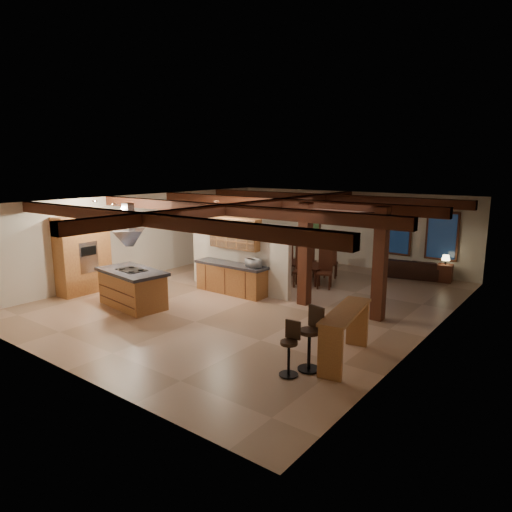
{
  "coord_description": "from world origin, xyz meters",
  "views": [
    {
      "loc": [
        7.89,
        -10.31,
        3.92
      ],
      "look_at": [
        -0.33,
        0.5,
        1.19
      ],
      "focal_mm": 32.0,
      "sensor_mm": 36.0,
      "label": 1
    }
  ],
  "objects_px": {
    "dining_table": "(305,272)",
    "sofa": "(412,268)",
    "bar_counter": "(345,327)",
    "kitchen_island": "(132,288)"
  },
  "relations": [
    {
      "from": "kitchen_island",
      "to": "dining_table",
      "type": "height_order",
      "value": "kitchen_island"
    },
    {
      "from": "kitchen_island",
      "to": "bar_counter",
      "type": "relative_size",
      "value": 1.08
    },
    {
      "from": "sofa",
      "to": "bar_counter",
      "type": "bearing_deg",
      "value": 86.42
    },
    {
      "from": "kitchen_island",
      "to": "bar_counter",
      "type": "height_order",
      "value": "bar_counter"
    },
    {
      "from": "kitchen_island",
      "to": "sofa",
      "type": "xyz_separation_m",
      "value": [
        5.1,
        8.11,
        -0.21
      ]
    },
    {
      "from": "kitchen_island",
      "to": "sofa",
      "type": "relative_size",
      "value": 1.03
    },
    {
      "from": "sofa",
      "to": "bar_counter",
      "type": "distance_m",
      "value": 7.94
    },
    {
      "from": "dining_table",
      "to": "bar_counter",
      "type": "height_order",
      "value": "bar_counter"
    },
    {
      "from": "dining_table",
      "to": "sofa",
      "type": "distance_m",
      "value": 3.86
    },
    {
      "from": "dining_table",
      "to": "bar_counter",
      "type": "relative_size",
      "value": 0.81
    }
  ]
}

